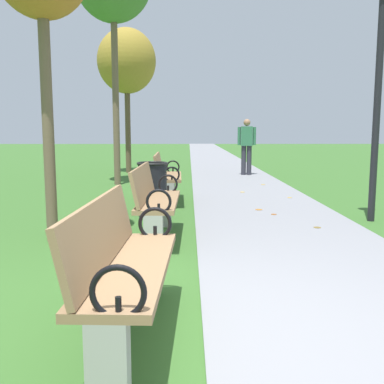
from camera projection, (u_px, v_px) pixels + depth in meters
The scene contains 10 objects.
ground_plane at pixel (204, 341), 2.84m from camera, with size 80.00×80.00×0.00m, color #386628.
paved_walkway at pixel (215, 159), 20.68m from camera, with size 2.29×44.00×0.02m, color gray.
park_bench_1 at pixel (124, 265), 2.82m from camera, with size 0.53×1.62×0.90m.
park_bench_2 at pixel (155, 200), 5.40m from camera, with size 0.50×1.61×0.90m.
park_bench_3 at pixel (166, 176), 8.22m from camera, with size 0.51×1.61×0.90m.
tree_3 at pixel (127, 62), 13.60m from camera, with size 1.78×1.78×4.39m.
pedestrian_walking at pixel (247, 144), 13.01m from camera, with size 0.53×0.26×1.62m.
trash_bin at pixel (153, 189), 6.90m from camera, with size 0.48×0.48×0.84m.
lamp_post at pixel (380, 59), 6.26m from camera, with size 0.28×0.28×3.48m.
scattered_leaves at pixel (267, 212), 7.19m from camera, with size 2.89×9.91×0.02m.
Camera 1 is at (-0.09, -2.68, 1.33)m, focal length 41.82 mm.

